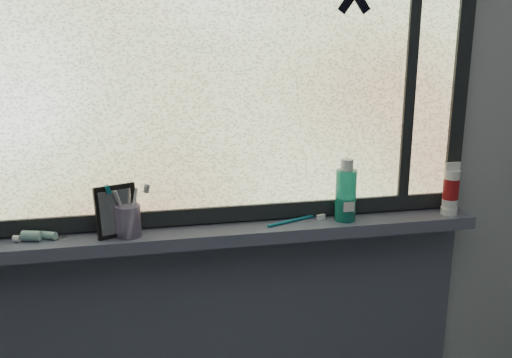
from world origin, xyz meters
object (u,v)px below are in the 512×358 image
object	(u,v)px
toothbrush_cup	(128,221)
vanity_mirror	(116,211)
mouthwash_bottle	(346,190)
cream_tube	(451,187)

from	to	relation	value
toothbrush_cup	vanity_mirror	bearing A→B (deg)	157.79
mouthwash_bottle	cream_tube	size ratio (longest dim) A/B	1.32
toothbrush_cup	mouthwash_bottle	distance (m)	0.68
toothbrush_cup	cream_tube	bearing A→B (deg)	-0.11
mouthwash_bottle	cream_tube	distance (m)	0.36
vanity_mirror	toothbrush_cup	world-z (taller)	vanity_mirror
vanity_mirror	mouthwash_bottle	distance (m)	0.71
toothbrush_cup	mouthwash_bottle	world-z (taller)	mouthwash_bottle
mouthwash_bottle	cream_tube	bearing A→B (deg)	-1.36
cream_tube	mouthwash_bottle	bearing A→B (deg)	178.64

